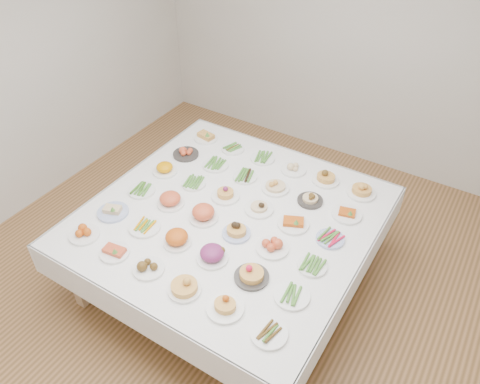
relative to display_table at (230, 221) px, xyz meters
The scene contains 38 objects.
room_envelope 1.16m from the display_table, 38.94° to the right, with size 5.02×5.02×2.81m.
display_table is the anchor object (origin of this frame).
dish_0 1.13m from the display_table, 135.47° to the right, with size 0.23×0.23×0.10m.
dish_1 0.94m from the display_table, 120.63° to the right, with size 0.21×0.21×0.09m.
dish_2 0.82m from the display_table, 101.96° to the right, with size 0.22×0.22×0.10m.
dish_3 0.83m from the display_table, 78.82° to the right, with size 0.23×0.22×0.15m.
dish_4 0.93m from the display_table, 59.02° to the right, with size 0.24×0.24×0.13m.
dish_5 1.15m from the display_table, 44.95° to the right, with size 0.23×0.23×0.05m.
dish_6 0.95m from the display_table, 148.84° to the right, with size 0.25×0.25×0.10m.
dish_7 0.68m from the display_table, 134.31° to the right, with size 0.24×0.24×0.05m.
dish_8 0.52m from the display_table, 108.09° to the right, with size 0.21×0.21×0.12m.
dish_9 0.52m from the display_table, 72.01° to the right, with size 0.23×0.23×0.15m.
dish_10 0.69m from the display_table, 44.38° to the right, with size 0.24×0.24×0.15m.
dish_11 0.93m from the display_table, 30.83° to the right, with size 0.24×0.24×0.06m.
dish_12 0.81m from the display_table, 169.07° to the right, with size 0.23×0.23×0.06m.
dish_13 0.52m from the display_table, 162.30° to the right, with size 0.25×0.25×0.14m.
dish_14 0.25m from the display_table, 134.59° to the right, with size 0.24×0.24×0.14m.
dish_15 0.26m from the display_table, 45.14° to the right, with size 0.21×0.21×0.12m.
dish_16 0.51m from the display_table, 18.36° to the right, with size 0.24×0.24×0.11m.
dish_17 0.82m from the display_table, 11.51° to the right, with size 0.21×0.21×0.05m.
dish_18 0.83m from the display_table, 168.27° to the left, with size 0.22×0.22×0.12m.
dish_19 0.51m from the display_table, 161.75° to the left, with size 0.21×0.21×0.05m.
dish_20 0.25m from the display_table, 133.05° to the left, with size 0.23×0.23×0.12m.
dish_21 0.27m from the display_table, 44.97° to the left, with size 0.24×0.24×0.13m.
dish_22 0.52m from the display_table, 17.80° to the left, with size 0.24×0.24×0.10m.
dish_23 0.82m from the display_table, 11.12° to the left, with size 0.21×0.21×0.05m.
dish_24 0.94m from the display_table, 149.26° to the left, with size 0.24×0.24×0.10m.
dish_25 0.68m from the display_table, 134.25° to the left, with size 0.24×0.24×0.06m.
dish_26 0.50m from the display_table, 107.58° to the left, with size 0.22×0.21×0.05m.
dish_27 0.51m from the display_table, 72.13° to the left, with size 0.23×0.23×0.12m.
dish_28 0.69m from the display_table, 45.61° to the left, with size 0.21×0.21×0.10m.
dish_29 0.94m from the display_table, 31.20° to the left, with size 0.24×0.24×0.10m.
dish_30 1.14m from the display_table, 134.97° to the left, with size 0.22×0.22×0.11m.
dish_31 0.93m from the display_table, 121.37° to the left, with size 0.21×0.21×0.05m.
dish_32 0.82m from the display_table, 101.29° to the left, with size 0.23×0.22×0.06m.
dish_33 0.82m from the display_table, 78.21° to the left, with size 0.22×0.22×0.09m.
dish_34 0.94m from the display_table, 59.69° to the left, with size 0.23×0.23×0.13m.
dish_35 1.14m from the display_table, 45.31° to the left, with size 0.24×0.24×0.15m.
Camera 1 is at (1.42, -2.22, 3.25)m, focal length 35.00 mm.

